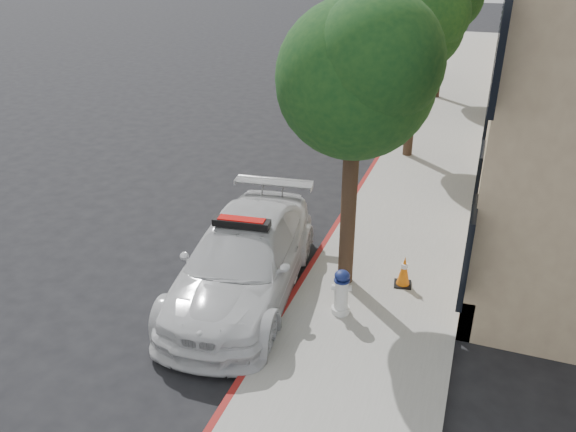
{
  "coord_description": "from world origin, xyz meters",
  "views": [
    {
      "loc": [
        5.1,
        -11.54,
        6.41
      ],
      "look_at": [
        1.38,
        -1.21,
        1.0
      ],
      "focal_mm": 35.0,
      "sensor_mm": 36.0,
      "label": 1
    }
  ],
  "objects_px": {
    "parked_car_far": "(411,66)",
    "fire_hydrant": "(341,292)",
    "traffic_cone": "(404,271)",
    "police_car": "(243,260)",
    "parked_car_mid": "(383,101)"
  },
  "relations": [
    {
      "from": "fire_hydrant",
      "to": "traffic_cone",
      "type": "relative_size",
      "value": 1.38
    },
    {
      "from": "police_car",
      "to": "fire_hydrant",
      "type": "bearing_deg",
      "value": -11.85
    },
    {
      "from": "parked_car_far",
      "to": "fire_hydrant",
      "type": "distance_m",
      "value": 21.02
    },
    {
      "from": "parked_car_mid",
      "to": "fire_hydrant",
      "type": "relative_size",
      "value": 4.57
    },
    {
      "from": "parked_car_mid",
      "to": "parked_car_far",
      "type": "xyz_separation_m",
      "value": [
        0.0,
        7.51,
        -0.04
      ]
    },
    {
      "from": "fire_hydrant",
      "to": "traffic_cone",
      "type": "bearing_deg",
      "value": 40.46
    },
    {
      "from": "parked_car_far",
      "to": "fire_hydrant",
      "type": "xyz_separation_m",
      "value": [
        1.9,
        -20.93,
        -0.07
      ]
    },
    {
      "from": "parked_car_mid",
      "to": "fire_hydrant",
      "type": "height_order",
      "value": "parked_car_mid"
    },
    {
      "from": "fire_hydrant",
      "to": "traffic_cone",
      "type": "height_order",
      "value": "fire_hydrant"
    },
    {
      "from": "parked_car_mid",
      "to": "fire_hydrant",
      "type": "xyz_separation_m",
      "value": [
        1.9,
        -13.43,
        -0.11
      ]
    },
    {
      "from": "parked_car_far",
      "to": "traffic_cone",
      "type": "bearing_deg",
      "value": -78.08
    },
    {
      "from": "police_car",
      "to": "fire_hydrant",
      "type": "xyz_separation_m",
      "value": [
        2.04,
        -0.18,
        -0.18
      ]
    },
    {
      "from": "parked_car_far",
      "to": "fire_hydrant",
      "type": "bearing_deg",
      "value": -81.15
    },
    {
      "from": "fire_hydrant",
      "to": "police_car",
      "type": "bearing_deg",
      "value": 160.91
    },
    {
      "from": "parked_car_mid",
      "to": "traffic_cone",
      "type": "bearing_deg",
      "value": -72.19
    }
  ]
}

